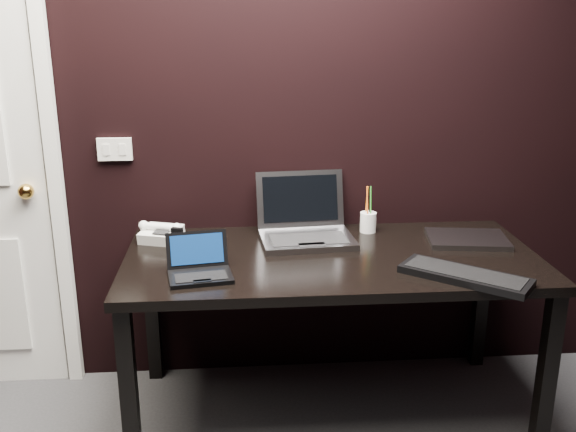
{
  "coord_description": "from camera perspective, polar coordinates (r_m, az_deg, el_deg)",
  "views": [
    {
      "loc": [
        -0.08,
        -1.06,
        1.68
      ],
      "look_at": [
        0.11,
        1.35,
        0.93
      ],
      "focal_mm": 40.0,
      "sensor_mm": 36.0,
      "label": 1
    }
  ],
  "objects": [
    {
      "name": "wall_back",
      "position": [
        2.88,
        -3.02,
        9.7
      ],
      "size": [
        4.0,
        0.0,
        4.0
      ],
      "primitive_type": "plane",
      "rotation": [
        1.57,
        0.0,
        0.0
      ],
      "color": "black",
      "rests_on": "ground"
    },
    {
      "name": "mobile_phone",
      "position": [
        2.73,
        -9.83,
        -2.32
      ],
      "size": [
        0.07,
        0.06,
        0.1
      ],
      "color": "black",
      "rests_on": "desk"
    },
    {
      "name": "wall_switch",
      "position": [
        2.95,
        -15.15,
        5.75
      ],
      "size": [
        0.15,
        0.02,
        0.1
      ],
      "color": "silver",
      "rests_on": "wall_back"
    },
    {
      "name": "desk_phone",
      "position": [
        2.85,
        -11.21,
        -1.52
      ],
      "size": [
        0.2,
        0.19,
        0.1
      ],
      "color": "silver",
      "rests_on": "desk"
    },
    {
      "name": "netbook",
      "position": [
        2.45,
        -7.88,
        -4.65
      ],
      "size": [
        0.26,
        0.24,
        0.15
      ],
      "color": "black",
      "rests_on": "desk"
    },
    {
      "name": "pen_cup",
      "position": [
        2.94,
        7.13,
        -0.47
      ],
      "size": [
        0.09,
        0.09,
        0.21
      ],
      "color": "white",
      "rests_on": "desk"
    },
    {
      "name": "desk",
      "position": [
        2.68,
        3.89,
        -5.02
      ],
      "size": [
        1.7,
        0.8,
        0.74
      ],
      "color": "black",
      "rests_on": "ground"
    },
    {
      "name": "closed_laptop",
      "position": [
        2.91,
        15.64,
        -1.99
      ],
      "size": [
        0.37,
        0.29,
        0.02
      ],
      "color": "gray",
      "rests_on": "desk"
    },
    {
      "name": "ext_keyboard",
      "position": [
        2.5,
        15.45,
        -5.12
      ],
      "size": [
        0.47,
        0.43,
        0.03
      ],
      "color": "black",
      "rests_on": "desk"
    },
    {
      "name": "silver_laptop",
      "position": [
        2.82,
        1.54,
        -1.07
      ],
      "size": [
        0.42,
        0.39,
        0.27
      ],
      "color": "gray",
      "rests_on": "desk"
    }
  ]
}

